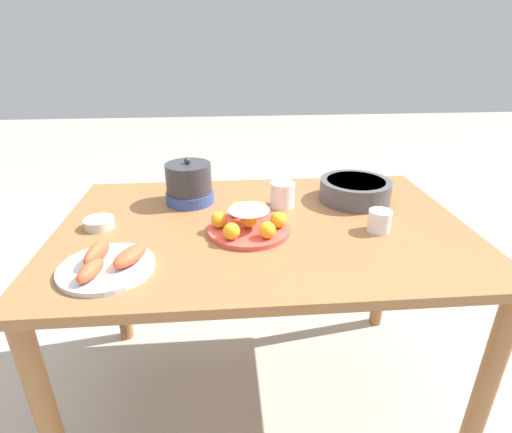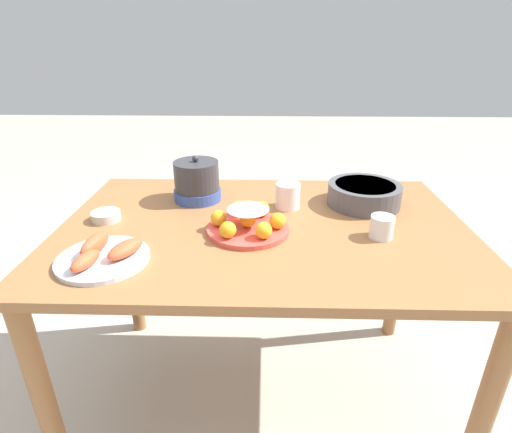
{
  "view_description": "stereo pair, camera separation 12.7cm",
  "coord_description": "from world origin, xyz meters",
  "px_view_note": "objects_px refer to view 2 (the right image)",
  "views": [
    {
      "loc": [
        -0.12,
        -1.18,
        1.34
      ],
      "look_at": [
        -0.03,
        -0.03,
        0.81
      ],
      "focal_mm": 28.0,
      "sensor_mm": 36.0,
      "label": 1
    },
    {
      "loc": [
        0.01,
        -1.18,
        1.34
      ],
      "look_at": [
        -0.03,
        -0.03,
        0.81
      ],
      "focal_mm": 28.0,
      "sensor_mm": 36.0,
      "label": 2
    }
  ],
  "objects_px": {
    "serving_bowl": "(364,194)",
    "warming_pot": "(197,181)",
    "cup_near": "(382,227)",
    "dining_table": "(264,252)",
    "seafood_platter": "(104,255)",
    "cake_plate": "(248,222)",
    "sauce_bowl": "(106,216)",
    "cup_far": "(288,196)"
  },
  "relations": [
    {
      "from": "cake_plate",
      "to": "cup_near",
      "type": "height_order",
      "value": "cake_plate"
    },
    {
      "from": "dining_table",
      "to": "cake_plate",
      "type": "relative_size",
      "value": 5.09
    },
    {
      "from": "serving_bowl",
      "to": "cake_plate",
      "type": "bearing_deg",
      "value": -151.18
    },
    {
      "from": "serving_bowl",
      "to": "dining_table",
      "type": "bearing_deg",
      "value": -153.99
    },
    {
      "from": "cake_plate",
      "to": "warming_pot",
      "type": "height_order",
      "value": "warming_pot"
    },
    {
      "from": "sauce_bowl",
      "to": "cup_far",
      "type": "bearing_deg",
      "value": 11.39
    },
    {
      "from": "sauce_bowl",
      "to": "cup_far",
      "type": "height_order",
      "value": "cup_far"
    },
    {
      "from": "cake_plate",
      "to": "warming_pot",
      "type": "distance_m",
      "value": 0.33
    },
    {
      "from": "warming_pot",
      "to": "dining_table",
      "type": "bearing_deg",
      "value": -39.94
    },
    {
      "from": "dining_table",
      "to": "cup_far",
      "type": "bearing_deg",
      "value": 59.32
    },
    {
      "from": "seafood_platter",
      "to": "warming_pot",
      "type": "height_order",
      "value": "warming_pot"
    },
    {
      "from": "cup_near",
      "to": "sauce_bowl",
      "type": "bearing_deg",
      "value": 173.59
    },
    {
      "from": "cup_near",
      "to": "serving_bowl",
      "type": "bearing_deg",
      "value": 89.53
    },
    {
      "from": "cake_plate",
      "to": "serving_bowl",
      "type": "xyz_separation_m",
      "value": [
        0.41,
        0.23,
        0.01
      ]
    },
    {
      "from": "sauce_bowl",
      "to": "serving_bowl",
      "type": "bearing_deg",
      "value": 10.07
    },
    {
      "from": "dining_table",
      "to": "seafood_platter",
      "type": "bearing_deg",
      "value": -150.77
    },
    {
      "from": "serving_bowl",
      "to": "warming_pot",
      "type": "relative_size",
      "value": 1.49
    },
    {
      "from": "serving_bowl",
      "to": "warming_pot",
      "type": "height_order",
      "value": "warming_pot"
    },
    {
      "from": "dining_table",
      "to": "cup_near",
      "type": "distance_m",
      "value": 0.4
    },
    {
      "from": "cup_near",
      "to": "warming_pot",
      "type": "distance_m",
      "value": 0.68
    },
    {
      "from": "sauce_bowl",
      "to": "cup_near",
      "type": "xyz_separation_m",
      "value": [
        0.89,
        -0.1,
        0.02
      ]
    },
    {
      "from": "cup_far",
      "to": "warming_pot",
      "type": "relative_size",
      "value": 0.52
    },
    {
      "from": "serving_bowl",
      "to": "cup_far",
      "type": "bearing_deg",
      "value": -172.88
    },
    {
      "from": "serving_bowl",
      "to": "cup_far",
      "type": "xyz_separation_m",
      "value": [
        -0.28,
        -0.03,
        0.0
      ]
    },
    {
      "from": "dining_table",
      "to": "cake_plate",
      "type": "height_order",
      "value": "cake_plate"
    },
    {
      "from": "cake_plate",
      "to": "warming_pot",
      "type": "relative_size",
      "value": 1.5
    },
    {
      "from": "seafood_platter",
      "to": "cake_plate",
      "type": "bearing_deg",
      "value": 26.68
    },
    {
      "from": "sauce_bowl",
      "to": "seafood_platter",
      "type": "xyz_separation_m",
      "value": [
        0.09,
        -0.26,
        0.0
      ]
    },
    {
      "from": "cup_near",
      "to": "cup_far",
      "type": "xyz_separation_m",
      "value": [
        -0.28,
        0.22,
        0.01
      ]
    },
    {
      "from": "dining_table",
      "to": "sauce_bowl",
      "type": "xyz_separation_m",
      "value": [
        -0.53,
        0.02,
        0.12
      ]
    },
    {
      "from": "sauce_bowl",
      "to": "warming_pot",
      "type": "height_order",
      "value": "warming_pot"
    },
    {
      "from": "dining_table",
      "to": "seafood_platter",
      "type": "xyz_separation_m",
      "value": [
        -0.44,
        -0.25,
        0.12
      ]
    },
    {
      "from": "cup_near",
      "to": "dining_table",
      "type": "bearing_deg",
      "value": 167.26
    },
    {
      "from": "cup_near",
      "to": "cup_far",
      "type": "height_order",
      "value": "cup_far"
    },
    {
      "from": "dining_table",
      "to": "cup_far",
      "type": "distance_m",
      "value": 0.22
    },
    {
      "from": "dining_table",
      "to": "cup_near",
      "type": "relative_size",
      "value": 18.46
    },
    {
      "from": "seafood_platter",
      "to": "warming_pot",
      "type": "bearing_deg",
      "value": 67.69
    },
    {
      "from": "sauce_bowl",
      "to": "warming_pot",
      "type": "bearing_deg",
      "value": 34.57
    },
    {
      "from": "cup_near",
      "to": "warming_pot",
      "type": "height_order",
      "value": "warming_pot"
    },
    {
      "from": "cup_far",
      "to": "dining_table",
      "type": "bearing_deg",
      "value": -120.68
    },
    {
      "from": "sauce_bowl",
      "to": "cup_far",
      "type": "distance_m",
      "value": 0.63
    },
    {
      "from": "dining_table",
      "to": "cake_plate",
      "type": "distance_m",
      "value": 0.15
    }
  ]
}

